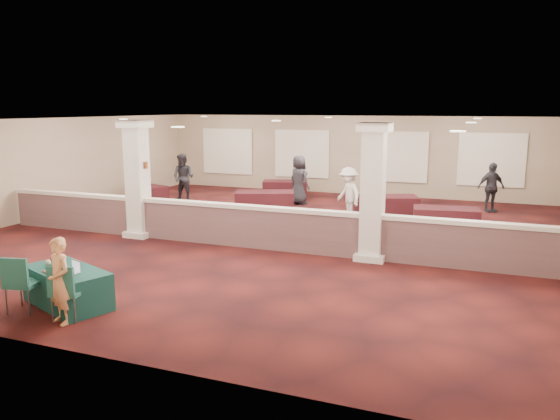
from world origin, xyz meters
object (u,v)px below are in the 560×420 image
at_px(attendee_c, 491,187).
at_px(attendee_a, 183,178).
at_px(near_table, 67,287).
at_px(conf_chair_main, 66,288).
at_px(far_table_front_right, 446,220).
at_px(far_table_back_right, 387,208).
at_px(attendee_b, 349,194).
at_px(woman, 59,281).
at_px(far_table_front_center, 265,203).
at_px(attendee_d, 299,180).
at_px(far_table_back_center, 285,190).
at_px(far_table_back_left, 148,194).
at_px(conf_chair_side, 20,280).
at_px(far_table_front_left, 203,215).

bearing_deg(attendee_c, attendee_a, 154.99).
distance_m(near_table, conf_chair_main, 0.82).
xyz_separation_m(far_table_front_right, far_table_back_right, (-1.91, 1.21, 0.02)).
xyz_separation_m(near_table, attendee_b, (2.86, 9.25, 0.51)).
relative_size(woman, far_table_front_center, 0.76).
height_order(attendee_c, attendee_d, attendee_d).
distance_m(woman, far_table_back_center, 13.21).
height_order(near_table, far_table_back_left, near_table).
bearing_deg(conf_chair_side, far_table_front_right, 41.40).
height_order(conf_chair_main, far_table_front_right, conf_chair_main).
relative_size(far_table_front_right, attendee_b, 1.06).
xyz_separation_m(far_table_back_left, attendee_a, (1.10, 0.80, 0.57)).
distance_m(far_table_front_center, attendee_a, 4.21).
height_order(far_table_back_center, attendee_d, attendee_d).
height_order(conf_chair_side, attendee_a, attendee_a).
bearing_deg(attendee_a, far_table_front_left, -54.18).
distance_m(attendee_a, attendee_d, 4.44).
distance_m(attendee_b, attendee_d, 3.27).
distance_m(far_table_back_center, far_table_back_right, 5.28).
distance_m(woman, far_table_front_right, 10.67).
bearing_deg(conf_chair_side, far_table_front_center, 73.45).
height_order(woman, far_table_front_right, woman).
xyz_separation_m(far_table_front_left, far_table_back_left, (-4.00, 2.90, -0.01)).
xyz_separation_m(conf_chair_main, attendee_a, (-4.42, 11.09, 0.32)).
xyz_separation_m(conf_chair_main, far_table_back_center, (-1.02, 13.06, -0.24)).
height_order(far_table_front_center, far_table_back_left, far_table_front_center).
bearing_deg(conf_chair_main, attendee_c, 51.22).
bearing_deg(far_table_front_center, attendee_b, 2.79).
distance_m(conf_chair_side, far_table_front_left, 7.42).
bearing_deg(attendee_d, far_table_front_right, 178.37).
distance_m(far_table_front_left, far_table_back_left, 4.94).
bearing_deg(far_table_front_right, far_table_front_left, -166.23).
bearing_deg(near_table, attendee_a, 131.76).
relative_size(woman, attendee_d, 0.81).
height_order(attendee_a, attendee_c, attendee_a).
height_order(attendee_b, attendee_c, attendee_c).
bearing_deg(near_table, conf_chair_main, -27.33).
bearing_deg(conf_chair_main, conf_chair_side, 168.17).
relative_size(far_table_front_left, far_table_back_right, 0.87).
bearing_deg(attendee_b, conf_chair_main, -60.26).
bearing_deg(conf_chair_main, attendee_b, 64.58).
xyz_separation_m(conf_chair_side, woman, (0.98, -0.11, 0.12)).
xyz_separation_m(far_table_front_center, attendee_c, (7.02, 3.26, 0.46)).
distance_m(attendee_b, attendee_c, 5.23).
bearing_deg(conf_chair_side, attendee_d, 72.16).
bearing_deg(attendee_b, attendee_d, -178.90).
distance_m(far_table_back_right, attendee_c, 4.09).
height_order(attendee_a, attendee_b, attendee_a).
bearing_deg(far_table_front_right, attendee_c, 73.48).
distance_m(conf_chair_side, woman, 0.99).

